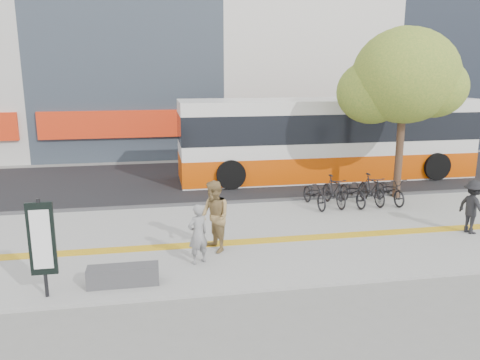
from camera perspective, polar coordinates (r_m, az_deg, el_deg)
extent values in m
plane|color=slate|center=(12.84, -1.42, -9.36)|extent=(120.00, 120.00, 0.00)
cube|color=gray|center=(14.21, -2.36, -6.91)|extent=(40.00, 7.00, 0.08)
cube|color=gold|center=(13.73, -2.07, -7.44)|extent=(40.00, 0.45, 0.01)
cube|color=black|center=(21.36, -5.15, -0.03)|extent=(40.00, 8.00, 0.06)
cube|color=#38383A|center=(17.50, -3.95, -2.89)|extent=(40.00, 0.25, 0.14)
cube|color=red|center=(26.20, -1.87, 6.87)|extent=(19.00, 0.50, 1.40)
cube|color=#38383A|center=(11.52, -13.58, -10.87)|extent=(1.60, 0.45, 0.45)
cylinder|color=black|center=(11.15, -22.22, -7.50)|extent=(0.08, 0.08, 2.20)
cube|color=black|center=(11.07, -22.32, -6.44)|extent=(0.55, 0.08, 1.60)
cube|color=white|center=(11.03, -22.37, -6.52)|extent=(0.40, 0.02, 1.30)
cylinder|color=#372419|center=(19.00, 18.22, 2.75)|extent=(0.28, 0.28, 3.20)
ellipsoid|color=#4A6F25|center=(18.72, 18.88, 11.57)|extent=(3.80, 3.80, 3.42)
ellipsoid|color=#4A6F25|center=(18.73, 15.27, 9.97)|extent=(2.60, 2.60, 2.34)
ellipsoid|color=#4A6F25|center=(18.84, 21.81, 10.12)|extent=(2.40, 2.40, 2.16)
ellipsoid|color=#4A6F25|center=(19.57, 18.69, 13.98)|extent=(2.20, 2.20, 1.98)
cube|color=silver|center=(21.82, 10.24, 4.81)|extent=(13.01, 2.71, 3.47)
cube|color=#BF4204|center=(22.01, 10.12, 1.88)|extent=(13.04, 2.73, 1.08)
cube|color=black|center=(21.74, 10.31, 6.37)|extent=(13.04, 2.73, 1.19)
cylinder|color=black|center=(19.57, -1.10, 0.66)|extent=(1.19, 0.38, 1.19)
cylinder|color=black|center=(22.20, -2.22, 2.18)|extent=(1.19, 0.38, 1.19)
cylinder|color=black|center=(22.84, 22.10, 1.51)|extent=(1.19, 0.38, 1.19)
cylinder|color=black|center=(25.12, 18.85, 2.78)|extent=(1.19, 0.38, 1.19)
imported|color=black|center=(17.22, 8.79, -1.59)|extent=(0.82, 1.90, 0.97)
imported|color=black|center=(17.45, 11.01, -1.30)|extent=(0.68, 1.83, 1.07)
imported|color=black|center=(17.73, 13.15, -1.35)|extent=(0.82, 1.90, 0.97)
imported|color=black|center=(18.01, 15.24, -1.07)|extent=(0.68, 1.83, 1.07)
imported|color=black|center=(18.33, 17.24, -1.12)|extent=(0.82, 1.90, 0.97)
imported|color=black|center=(12.21, -4.99, -6.35)|extent=(0.67, 0.59, 1.54)
imported|color=olive|center=(12.90, -3.05, -4.33)|extent=(1.00, 1.12, 1.92)
imported|color=black|center=(15.89, 25.75, -2.87)|extent=(0.76, 1.12, 1.61)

